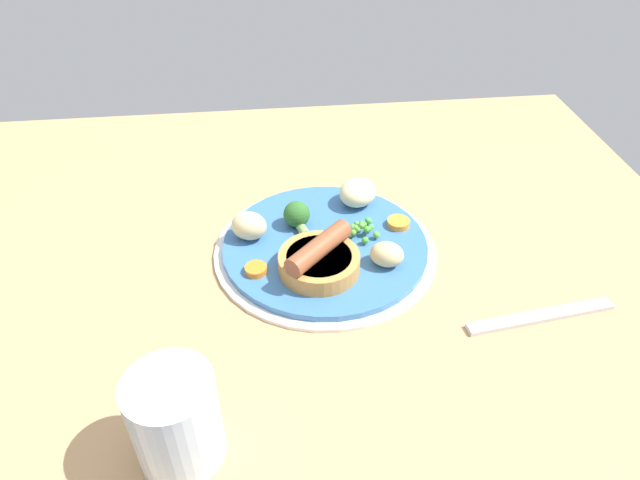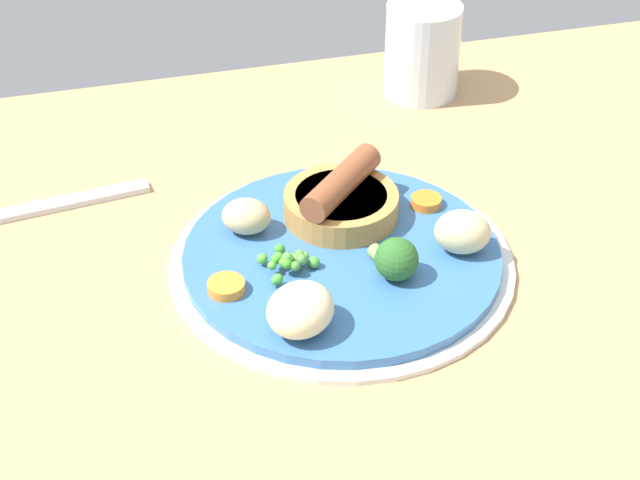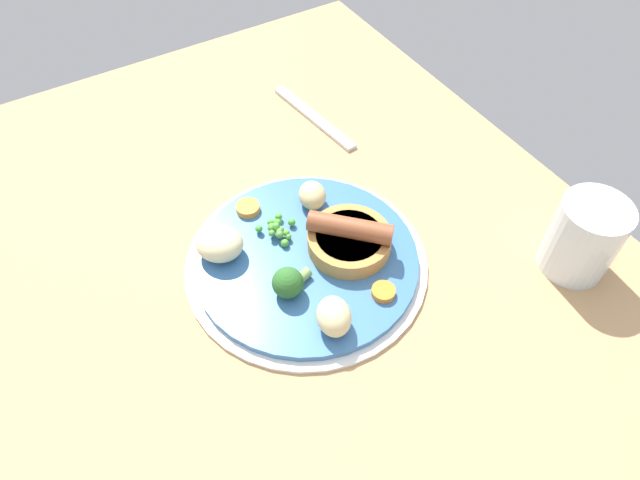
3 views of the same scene
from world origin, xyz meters
TOP-DOWN VIEW (x-y plane):
  - dining_table at (0.00, 0.00)cm, footprint 110.00×80.00cm
  - dinner_plate at (-3.95, 3.05)cm, footprint 28.84×28.84cm
  - sausage_pudding at (-2.59, 8.17)cm, footprint 9.92×9.92cm
  - pea_pile at (-8.72, 1.83)cm, footprint 4.94×4.70cm
  - broccoli_floret_near at (-0.69, -1.05)cm, footprint 3.55×5.10cm
  - potato_chunk_0 at (-9.56, -5.33)cm, footprint 7.46×7.49cm
  - potato_chunk_1 at (5.70, 0.81)cm, footprint 5.62×5.02cm
  - potato_chunk_2 at (-10.94, 8.04)cm, footprint 5.14×4.71cm
  - carrot_slice_0 at (5.08, 7.76)cm, footprint 3.82×3.82cm
  - carrot_slice_1 at (-14.16, 0.50)cm, footprint 3.42×3.42cm
  - fork at (-27.03, 17.80)cm, footprint 18.06×3.84cm
  - drinking_glass at (12.34, 30.10)cm, footprint 7.83×7.83cm

SIDE VIEW (x-z plane):
  - dining_table at x=0.00cm, z-range 0.00..3.00cm
  - fork at x=-27.03cm, z-range 3.00..3.60cm
  - dinner_plate at x=-3.95cm, z-range 2.87..4.27cm
  - carrot_slice_0 at x=5.08cm, z-range 4.40..5.21cm
  - carrot_slice_1 at x=-14.16cm, z-range 4.40..5.26cm
  - pea_pile at x=-8.72cm, z-range 4.42..6.25cm
  - potato_chunk_2 at x=-10.94cm, z-range 4.40..7.44cm
  - sausage_pudding at x=-2.59cm, z-range 3.70..8.40cm
  - broccoli_floret_near at x=-0.69cm, z-range 4.32..7.87cm
  - potato_chunk_0 at x=-9.56cm, z-range 4.40..8.06cm
  - potato_chunk_1 at x=5.70cm, z-range 4.40..8.13cm
  - drinking_glass at x=12.34cm, z-range 3.00..12.74cm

